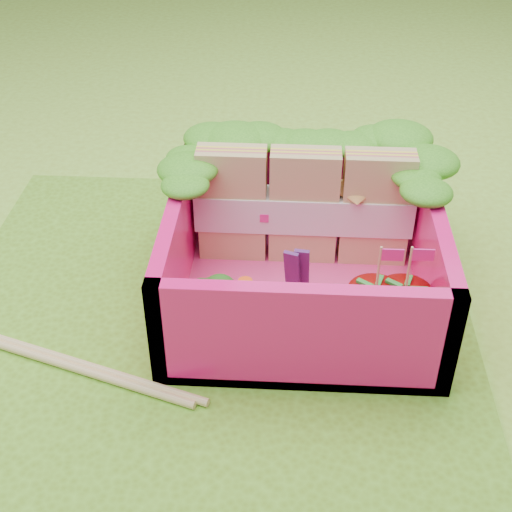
{
  "coord_description": "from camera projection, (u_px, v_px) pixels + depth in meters",
  "views": [
    {
      "loc": [
        0.39,
        -2.69,
        2.35
      ],
      "look_at": [
        0.23,
        0.14,
        0.28
      ],
      "focal_mm": 50.0,
      "sensor_mm": 36.0,
      "label": 1
    }
  ],
  "objects": [
    {
      "name": "ground",
      "position": [
        209.0,
        316.0,
        3.57
      ],
      "size": [
        14.0,
        14.0,
        0.0
      ],
      "primitive_type": "plane",
      "color": "#86B633",
      "rests_on": "ground"
    },
    {
      "name": "placemat",
      "position": [
        209.0,
        314.0,
        3.56
      ],
      "size": [
        2.6,
        2.6,
        0.03
      ],
      "primitive_type": "cube",
      "color": "#649B23",
      "rests_on": "ground"
    },
    {
      "name": "bento_floor",
      "position": [
        301.0,
        293.0,
        3.63
      ],
      "size": [
        1.3,
        1.3,
        0.05
      ],
      "primitive_type": "cube",
      "color": "#EE3C88",
      "rests_on": "placemat"
    },
    {
      "name": "bento_box",
      "position": [
        303.0,
        253.0,
        3.49
      ],
      "size": [
        1.3,
        1.3,
        0.55
      ],
      "color": "#FF1577",
      "rests_on": "placemat"
    },
    {
      "name": "lettuce_ruffle",
      "position": [
        306.0,
        148.0,
        3.67
      ],
      "size": [
        1.43,
        0.76,
        0.11
      ],
      "color": "#307F17",
      "rests_on": "bento_box"
    },
    {
      "name": "sandwich_stack",
      "position": [
        305.0,
        207.0,
        3.68
      ],
      "size": [
        1.13,
        0.18,
        0.62
      ],
      "color": "tan",
      "rests_on": "bento_floor"
    },
    {
      "name": "broccoli",
      "position": [
        209.0,
        300.0,
        3.27
      ],
      "size": [
        0.33,
        0.33,
        0.25
      ],
      "color": "#729F4D",
      "rests_on": "bento_floor"
    },
    {
      "name": "carrot_sticks",
      "position": [
        240.0,
        306.0,
        3.31
      ],
      "size": [
        0.11,
        0.18,
        0.28
      ],
      "color": "#F75C14",
      "rests_on": "bento_floor"
    },
    {
      "name": "purple_wedges",
      "position": [
        297.0,
        279.0,
        3.38
      ],
      "size": [
        0.11,
        0.06,
        0.38
      ],
      "color": "#381650",
      "rests_on": "bento_floor"
    },
    {
      "name": "strawberry_left",
      "position": [
        373.0,
        311.0,
        3.27
      ],
      "size": [
        0.26,
        0.26,
        0.5
      ],
      "color": "red",
      "rests_on": "bento_floor"
    },
    {
      "name": "strawberry_right",
      "position": [
        402.0,
        311.0,
        3.28
      ],
      "size": [
        0.25,
        0.25,
        0.49
      ],
      "color": "red",
      "rests_on": "bento_floor"
    },
    {
      "name": "snap_peas",
      "position": [
        371.0,
        332.0,
        3.32
      ],
      "size": [
        0.61,
        0.31,
        0.05
      ],
      "color": "#63AD36",
      "rests_on": "bento_floor"
    },
    {
      "name": "chopsticks",
      "position": [
        2.0,
        342.0,
        3.35
      ],
      "size": [
        2.03,
        0.71,
        0.04
      ],
      "color": "#DABB77",
      "rests_on": "placemat"
    }
  ]
}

